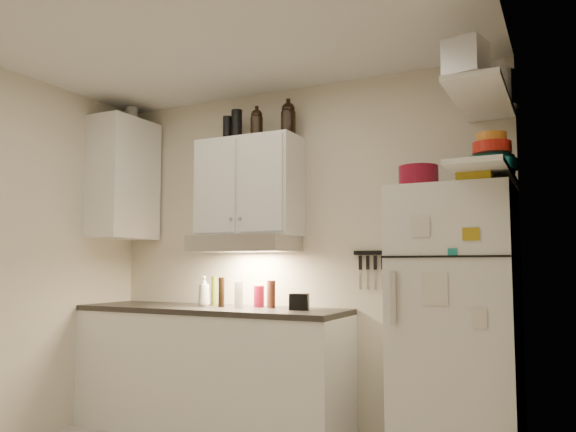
% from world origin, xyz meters
% --- Properties ---
extents(ceiling, '(3.20, 3.00, 0.02)m').
position_xyz_m(ceiling, '(0.00, 0.00, 2.61)').
color(ceiling, silver).
rests_on(ceiling, ground).
extents(back_wall, '(3.20, 0.02, 2.60)m').
position_xyz_m(back_wall, '(0.00, 1.51, 1.30)').
color(back_wall, beige).
rests_on(back_wall, ground).
extents(right_wall, '(0.02, 3.00, 2.60)m').
position_xyz_m(right_wall, '(1.61, 0.00, 1.30)').
color(right_wall, beige).
rests_on(right_wall, ground).
extents(base_cabinet, '(2.10, 0.60, 0.88)m').
position_xyz_m(base_cabinet, '(-0.55, 1.20, 0.44)').
color(base_cabinet, white).
rests_on(base_cabinet, floor).
extents(countertop, '(2.10, 0.62, 0.04)m').
position_xyz_m(countertop, '(-0.55, 1.20, 0.90)').
color(countertop, '#2C2926').
rests_on(countertop, base_cabinet).
extents(upper_cabinet, '(0.80, 0.33, 0.75)m').
position_xyz_m(upper_cabinet, '(-0.30, 1.33, 1.83)').
color(upper_cabinet, white).
rests_on(upper_cabinet, back_wall).
extents(side_cabinet, '(0.33, 0.55, 1.00)m').
position_xyz_m(side_cabinet, '(-1.44, 1.20, 1.95)').
color(side_cabinet, white).
rests_on(side_cabinet, left_wall).
extents(range_hood, '(0.76, 0.46, 0.12)m').
position_xyz_m(range_hood, '(-0.30, 1.27, 1.39)').
color(range_hood, silver).
rests_on(range_hood, back_wall).
extents(fridge, '(0.70, 0.68, 1.70)m').
position_xyz_m(fridge, '(1.25, 1.16, 0.85)').
color(fridge, white).
rests_on(fridge, floor).
extents(shelf_hi, '(0.30, 0.95, 0.03)m').
position_xyz_m(shelf_hi, '(1.45, 1.02, 2.20)').
color(shelf_hi, white).
rests_on(shelf_hi, right_wall).
extents(shelf_lo, '(0.30, 0.95, 0.03)m').
position_xyz_m(shelf_lo, '(1.45, 1.02, 1.76)').
color(shelf_lo, white).
rests_on(shelf_lo, right_wall).
extents(knife_strip, '(0.42, 0.02, 0.03)m').
position_xyz_m(knife_strip, '(0.70, 1.49, 1.32)').
color(knife_strip, black).
rests_on(knife_strip, back_wall).
extents(dutch_oven, '(0.32, 0.32, 0.14)m').
position_xyz_m(dutch_oven, '(1.06, 1.08, 1.77)').
color(dutch_oven, maroon).
rests_on(dutch_oven, fridge).
extents(book_stack, '(0.19, 0.23, 0.08)m').
position_xyz_m(book_stack, '(1.42, 0.95, 1.74)').
color(book_stack, '#B79616').
rests_on(book_stack, fridge).
extents(spice_jar, '(0.06, 0.06, 0.10)m').
position_xyz_m(spice_jar, '(1.31, 1.09, 1.75)').
color(spice_jar, silver).
rests_on(spice_jar, fridge).
extents(stock_pot, '(0.35, 0.35, 0.21)m').
position_xyz_m(stock_pot, '(1.49, 1.33, 2.32)').
color(stock_pot, silver).
rests_on(stock_pot, shelf_hi).
extents(tin_a, '(0.20, 0.19, 0.17)m').
position_xyz_m(tin_a, '(1.49, 1.00, 2.30)').
color(tin_a, '#AAAAAD').
rests_on(tin_a, shelf_hi).
extents(tin_b, '(0.23, 0.23, 0.19)m').
position_xyz_m(tin_b, '(1.42, 0.64, 2.31)').
color(tin_b, '#AAAAAD').
rests_on(tin_b, shelf_hi).
extents(bowl_teal, '(0.28, 0.28, 0.11)m').
position_xyz_m(bowl_teal, '(1.47, 1.20, 1.83)').
color(bowl_teal, teal).
rests_on(bowl_teal, shelf_lo).
extents(bowl_orange, '(0.22, 0.22, 0.07)m').
position_xyz_m(bowl_orange, '(1.49, 1.10, 1.92)').
color(bowl_orange, red).
rests_on(bowl_orange, bowl_teal).
extents(bowl_yellow, '(0.17, 0.17, 0.06)m').
position_xyz_m(bowl_yellow, '(1.49, 1.10, 1.98)').
color(bowl_yellow, orange).
rests_on(bowl_yellow, bowl_orange).
extents(plates, '(0.27, 0.27, 0.06)m').
position_xyz_m(plates, '(1.51, 1.05, 1.81)').
color(plates, teal).
rests_on(plates, shelf_lo).
extents(growler_a, '(0.12, 0.12, 0.23)m').
position_xyz_m(growler_a, '(-0.23, 1.32, 2.31)').
color(growler_a, black).
rests_on(growler_a, upper_cabinet).
extents(growler_b, '(0.14, 0.14, 0.27)m').
position_xyz_m(growler_b, '(0.01, 1.38, 2.33)').
color(growler_b, black).
rests_on(growler_b, upper_cabinet).
extents(thermos_a, '(0.11, 0.11, 0.25)m').
position_xyz_m(thermos_a, '(-0.42, 1.34, 2.32)').
color(thermos_a, black).
rests_on(thermos_a, upper_cabinet).
extents(thermos_b, '(0.07, 0.07, 0.20)m').
position_xyz_m(thermos_b, '(-0.50, 1.33, 2.30)').
color(thermos_b, black).
rests_on(thermos_b, upper_cabinet).
extents(side_jar, '(0.11, 0.11, 0.14)m').
position_xyz_m(side_jar, '(-1.46, 1.30, 2.52)').
color(side_jar, silver).
rests_on(side_jar, side_cabinet).
extents(soap_bottle, '(0.13, 0.13, 0.25)m').
position_xyz_m(soap_bottle, '(-0.63, 1.23, 1.05)').
color(soap_bottle, white).
rests_on(soap_bottle, countertop).
extents(pepper_mill, '(0.07, 0.07, 0.20)m').
position_xyz_m(pepper_mill, '(-0.09, 1.30, 1.02)').
color(pepper_mill, '#602C1D').
rests_on(pepper_mill, countertop).
extents(oil_bottle, '(0.05, 0.05, 0.23)m').
position_xyz_m(oil_bottle, '(-0.62, 1.35, 1.03)').
color(oil_bottle, '#515B16').
rests_on(oil_bottle, countertop).
extents(vinegar_bottle, '(0.06, 0.06, 0.22)m').
position_xyz_m(vinegar_bottle, '(-0.46, 1.21, 1.03)').
color(vinegar_bottle, black).
rests_on(vinegar_bottle, countertop).
extents(clear_bottle, '(0.08, 0.08, 0.19)m').
position_xyz_m(clear_bottle, '(-0.32, 1.23, 1.02)').
color(clear_bottle, silver).
rests_on(clear_bottle, countertop).
extents(red_jar, '(0.10, 0.10, 0.16)m').
position_xyz_m(red_jar, '(-0.21, 1.34, 1.00)').
color(red_jar, maroon).
rests_on(red_jar, countertop).
extents(caddy, '(0.15, 0.13, 0.11)m').
position_xyz_m(caddy, '(0.17, 1.23, 0.98)').
color(caddy, black).
rests_on(caddy, countertop).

